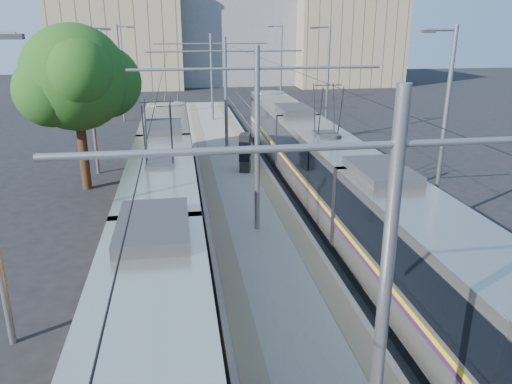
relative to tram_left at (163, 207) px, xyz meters
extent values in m
plane|color=black|center=(3.60, -7.21, -1.71)|extent=(160.00, 160.00, 0.00)
cube|color=gray|center=(3.60, 9.79, -1.56)|extent=(4.00, 50.00, 0.30)
cube|color=gray|center=(2.15, 9.79, -1.40)|extent=(0.70, 50.00, 0.01)
cube|color=gray|center=(5.05, 9.79, -1.40)|extent=(0.70, 50.00, 0.01)
cube|color=gray|center=(-0.72, 9.79, -1.69)|extent=(0.07, 70.00, 0.03)
cube|color=gray|center=(0.72, 9.79, -1.69)|extent=(0.07, 70.00, 0.03)
cube|color=gray|center=(6.48, 9.79, -1.69)|extent=(0.07, 70.00, 0.03)
cube|color=gray|center=(7.92, 9.79, -1.69)|extent=(0.07, 70.00, 0.03)
cube|color=black|center=(0.00, 0.00, -1.51)|extent=(2.30, 29.83, 0.40)
cube|color=beige|center=(0.00, 0.00, 0.14)|extent=(2.40, 28.23, 2.90)
cube|color=black|center=(0.00, 0.00, 0.64)|extent=(2.43, 28.23, 1.30)
cube|color=#FFA00D|center=(0.00, 0.00, -0.26)|extent=(2.43, 28.23, 0.12)
cube|color=#B2210A|center=(0.00, 0.00, -0.76)|extent=(2.42, 28.23, 1.10)
cube|color=#2D2D30|center=(0.00, 0.00, 1.74)|extent=(1.68, 3.00, 0.30)
cube|color=black|center=(7.20, 3.84, -1.51)|extent=(2.30, 31.06, 0.40)
cube|color=#A6A298|center=(7.20, 3.84, 0.14)|extent=(2.40, 29.46, 2.90)
cube|color=black|center=(7.20, 3.84, 0.64)|extent=(2.43, 29.46, 1.30)
cube|color=yellow|center=(7.20, 3.84, -0.26)|extent=(2.43, 29.46, 0.12)
cube|color=#39154A|center=(7.20, 3.84, -0.41)|extent=(2.43, 29.46, 0.10)
cube|color=#2D2D30|center=(7.20, 3.84, 1.74)|extent=(1.68, 3.00, 0.30)
cylinder|color=slate|center=(3.60, -11.21, 2.09)|extent=(0.20, 0.20, 7.00)
cylinder|color=slate|center=(3.60, -11.21, 4.79)|extent=(9.20, 0.10, 0.10)
cylinder|color=slate|center=(3.60, 0.79, 2.09)|extent=(0.20, 0.20, 7.00)
cylinder|color=slate|center=(3.60, 0.79, 4.79)|extent=(9.20, 0.10, 0.10)
cylinder|color=slate|center=(3.60, 12.79, 2.09)|extent=(0.20, 0.20, 7.00)
cylinder|color=slate|center=(3.60, 12.79, 4.79)|extent=(9.20, 0.10, 0.10)
cylinder|color=slate|center=(3.60, 24.79, 2.09)|extent=(0.20, 0.20, 7.00)
cylinder|color=slate|center=(3.60, 24.79, 4.79)|extent=(9.20, 0.10, 0.10)
cylinder|color=black|center=(0.00, 9.79, 3.84)|extent=(0.02, 70.00, 0.02)
cylinder|color=black|center=(7.20, 9.79, 3.84)|extent=(0.02, 70.00, 0.02)
cube|color=#2D2D30|center=(-2.80, -5.21, 6.04)|extent=(0.50, 0.22, 0.12)
cylinder|color=slate|center=(-3.90, 10.79, 2.29)|extent=(0.18, 0.18, 8.00)
cube|color=#2D2D30|center=(-2.80, 10.79, 6.04)|extent=(0.50, 0.22, 0.12)
cylinder|color=slate|center=(-3.90, 26.79, 2.29)|extent=(0.18, 0.18, 8.00)
cube|color=#2D2D30|center=(-2.80, 26.79, 6.04)|extent=(0.50, 0.22, 0.12)
cylinder|color=slate|center=(11.10, 0.79, 2.29)|extent=(0.18, 0.18, 8.00)
cube|color=#2D2D30|center=(10.00, 0.79, 6.04)|extent=(0.50, 0.22, 0.12)
cylinder|color=slate|center=(11.10, 16.79, 2.29)|extent=(0.18, 0.18, 8.00)
cube|color=#2D2D30|center=(10.00, 16.79, 6.04)|extent=(0.50, 0.22, 0.12)
cylinder|color=slate|center=(11.10, 32.79, 2.29)|extent=(0.18, 0.18, 8.00)
cube|color=#2D2D30|center=(10.00, 32.79, 6.04)|extent=(0.50, 0.22, 0.12)
cube|color=black|center=(4.22, 8.94, -0.37)|extent=(0.74, 1.01, 2.08)
cube|color=black|center=(4.22, 8.94, -0.23)|extent=(0.78, 1.05, 1.09)
cylinder|color=#382314|center=(-4.07, 8.01, -0.02)|extent=(0.46, 0.46, 3.37)
sphere|color=#1E4112|center=(-4.07, 8.01, 3.87)|extent=(5.05, 5.05, 5.05)
sphere|color=#1E4112|center=(-2.81, 8.85, 3.55)|extent=(3.58, 3.58, 3.58)
cube|color=gray|center=(-6.40, 52.79, 4.78)|extent=(16.00, 12.00, 12.97)
cube|color=gray|center=(9.60, 56.79, 6.80)|extent=(18.00, 14.00, 17.01)
cube|color=gray|center=(23.60, 50.79, 3.79)|extent=(14.00, 10.00, 10.99)
camera|label=1|loc=(0.72, -17.31, 6.31)|focal=35.00mm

